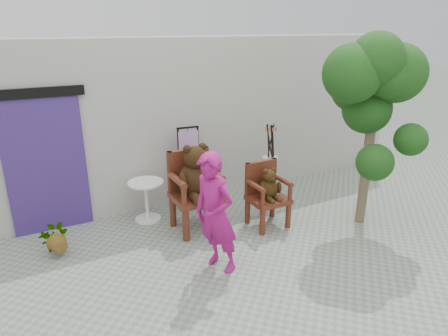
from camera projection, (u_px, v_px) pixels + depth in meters
name	position (u px, v px, depth m)	size (l,w,h in m)	color
ground_plane	(296.00, 256.00, 5.83)	(60.00, 60.00, 0.00)	gray
back_wall	(204.00, 116.00, 7.90)	(9.00, 1.00, 3.00)	#B1AEA6
doorway	(46.00, 162.00, 6.25)	(1.40, 0.11, 2.33)	#3D256F
chair_big	(195.00, 180.00, 6.38)	(0.74, 0.77, 1.46)	#461B0F
chair_small	(267.00, 190.00, 6.58)	(0.61, 0.56, 1.07)	#461B0F
person	(216.00, 214.00, 5.20)	(0.63, 0.41, 1.72)	#A1136B
cafe_table	(146.00, 196.00, 6.80)	(0.60, 0.60, 0.70)	white
display_stand	(189.00, 176.00, 7.29)	(0.48, 0.39, 1.51)	black
stool_bucket	(270.00, 165.00, 7.68)	(0.32, 0.32, 1.45)	white
tree	(376.00, 83.00, 6.07)	(1.77, 1.56, 3.12)	#4D3F2E
potted_plant	(56.00, 238.00, 5.86)	(0.43, 0.37, 0.48)	black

